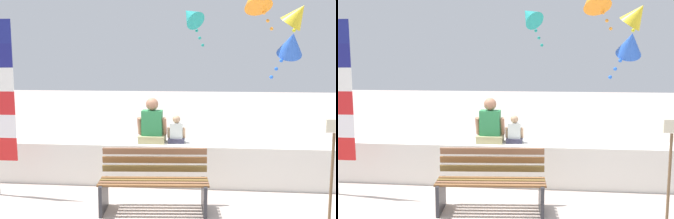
# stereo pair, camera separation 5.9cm
# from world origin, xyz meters

# --- Properties ---
(ground_plane) EXTENTS (40.00, 40.00, 0.00)m
(ground_plane) POSITION_xyz_m (0.00, 0.00, 0.00)
(ground_plane) COLOR #BAA89D
(seawall_ledge) EXTENTS (6.67, 0.65, 0.74)m
(seawall_ledge) POSITION_xyz_m (0.00, 1.07, 0.37)
(seawall_ledge) COLOR silver
(seawall_ledge) RESTS_ON ground
(park_bench) EXTENTS (1.64, 0.73, 0.88)m
(park_bench) POSITION_xyz_m (-0.16, -0.19, 0.42)
(park_bench) COLOR brown
(park_bench) RESTS_ON ground
(person_adult) EXTENTS (0.52, 0.38, 0.80)m
(person_adult) POSITION_xyz_m (-0.36, 1.09, 1.05)
(person_adult) COLOR tan
(person_adult) RESTS_ON seawall_ledge
(person_child) EXTENTS (0.32, 0.24, 0.49)m
(person_child) POSITION_xyz_m (0.08, 1.09, 0.93)
(person_child) COLOR #313146
(person_child) RESTS_ON seawall_ledge
(flag_banner) EXTENTS (0.38, 0.05, 2.85)m
(flag_banner) POSITION_xyz_m (-2.68, 0.16, 1.61)
(flag_banner) COLOR #B7B7BC
(flag_banner) RESTS_ON ground
(kite_teal) EXTENTS (0.84, 0.86, 1.11)m
(kite_teal) POSITION_xyz_m (0.21, 4.11, 3.28)
(kite_teal) COLOR teal
(kite_blue) EXTENTS (0.72, 0.77, 1.14)m
(kite_blue) POSITION_xyz_m (2.43, 2.96, 2.54)
(kite_blue) COLOR blue
(kite_yellow) EXTENTS (0.91, 0.83, 1.13)m
(kite_yellow) POSITION_xyz_m (2.66, 3.54, 3.22)
(kite_yellow) COLOR yellow
(sign_post) EXTENTS (0.24, 0.05, 1.42)m
(sign_post) POSITION_xyz_m (2.34, -0.32, 0.83)
(sign_post) COLOR brown
(sign_post) RESTS_ON ground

